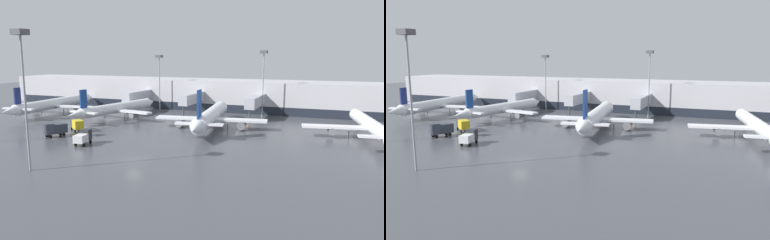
# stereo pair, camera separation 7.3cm
# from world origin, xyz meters

# --- Properties ---
(ground_plane) EXTENTS (320.00, 320.00, 0.00)m
(ground_plane) POSITION_xyz_m (0.00, 0.00, 0.00)
(ground_plane) COLOR #424449
(terminal_building) EXTENTS (160.00, 29.81, 9.00)m
(terminal_building) POSITION_xyz_m (-0.11, 61.80, 4.50)
(terminal_building) COLOR #B2B2B7
(terminal_building) RESTS_ON ground_plane
(parked_jet_0) EXTENTS (24.66, 38.54, 8.54)m
(parked_jet_0) POSITION_xyz_m (-46.63, 34.28, 2.79)
(parked_jet_0) COLOR silver
(parked_jet_0) RESTS_ON ground_plane
(parked_jet_1) EXTENTS (26.57, 35.20, 8.59)m
(parked_jet_1) POSITION_xyz_m (36.18, 30.69, 2.74)
(parked_jet_1) COLOR white
(parked_jet_1) RESTS_ON ground_plane
(parked_jet_2) EXTENTS (25.65, 36.79, 9.97)m
(parked_jet_2) POSITION_xyz_m (2.84, 29.47, 2.80)
(parked_jet_2) COLOR silver
(parked_jet_2) RESTS_ON ground_plane
(parked_jet_4) EXTENTS (22.14, 31.94, 8.62)m
(parked_jet_4) POSITION_xyz_m (-24.40, 32.39, 2.90)
(parked_jet_4) COLOR silver
(parked_jet_4) RESTS_ON ground_plane
(service_truck_0) EXTENTS (3.48, 4.91, 2.89)m
(service_truck_0) POSITION_xyz_m (-24.01, 9.31, 1.66)
(service_truck_0) COLOR #2D333D
(service_truck_0) RESTS_ON ground_plane
(service_truck_1) EXTENTS (5.10, 4.48, 2.59)m
(service_truck_1) POSITION_xyz_m (-23.65, 15.71, 1.60)
(service_truck_1) COLOR gold
(service_truck_1) RESTS_ON ground_plane
(service_truck_2) EXTENTS (2.56, 4.35, 2.73)m
(service_truck_2) POSITION_xyz_m (-14.13, 5.64, 1.50)
(service_truck_2) COLOR silver
(service_truck_2) RESTS_ON ground_plane
(traffic_cone_0) EXTENTS (0.39, 0.39, 0.68)m
(traffic_cone_0) POSITION_xyz_m (10.32, 34.51, 0.34)
(traffic_cone_0) COLOR orange
(traffic_cone_0) RESTS_ON ground_plane
(traffic_cone_3) EXTENTS (0.49, 0.49, 0.74)m
(traffic_cone_3) POSITION_xyz_m (1.52, 36.22, 0.37)
(traffic_cone_3) COLOR orange
(traffic_cone_3) RESTS_ON ground_plane
(apron_light_mast_0) EXTENTS (1.80, 1.80, 16.69)m
(apron_light_mast_0) POSITION_xyz_m (-21.15, 51.41, 13.32)
(apron_light_mast_0) COLOR gray
(apron_light_mast_0) RESTS_ON ground_plane
(apron_light_mast_2) EXTENTS (1.80, 1.80, 20.09)m
(apron_light_mast_2) POSITION_xyz_m (-11.09, -10.39, 15.66)
(apron_light_mast_2) COLOR gray
(apron_light_mast_2) RESTS_ON ground_plane
(apron_light_mast_3) EXTENTS (1.80, 1.80, 17.86)m
(apron_light_mast_3) POSITION_xyz_m (10.62, 49.60, 14.13)
(apron_light_mast_3) COLOR gray
(apron_light_mast_3) RESTS_ON ground_plane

